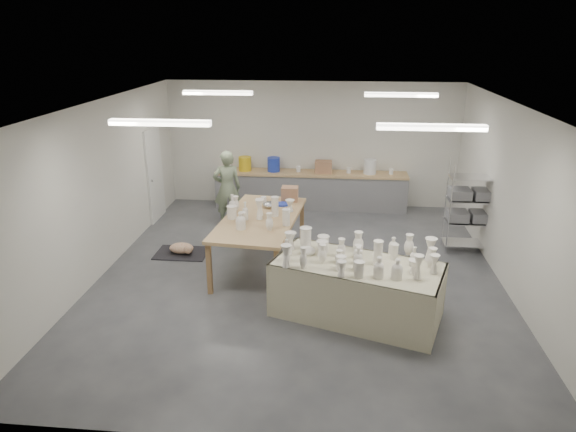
# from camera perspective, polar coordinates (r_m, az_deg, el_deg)

# --- Properties ---
(room) EXTENTS (8.00, 8.02, 3.00)m
(room) POSITION_cam_1_polar(r_m,az_deg,el_deg) (8.61, 0.68, 6.11)
(room) COLOR #424449
(room) RESTS_ON ground
(back_counter) EXTENTS (4.60, 0.60, 1.24)m
(back_counter) POSITION_cam_1_polar(r_m,az_deg,el_deg) (12.49, 2.48, 3.06)
(back_counter) COLOR tan
(back_counter) RESTS_ON ground
(wire_shelf) EXTENTS (0.88, 0.48, 1.80)m
(wire_shelf) POSITION_cam_1_polar(r_m,az_deg,el_deg) (10.50, 19.59, 1.03)
(wire_shelf) COLOR silver
(wire_shelf) RESTS_ON ground
(drying_table) EXTENTS (2.70, 1.93, 1.24)m
(drying_table) POSITION_cam_1_polar(r_m,az_deg,el_deg) (7.86, 7.62, -7.88)
(drying_table) COLOR olive
(drying_table) RESTS_ON ground
(work_table) EXTENTS (1.51, 2.65, 1.32)m
(work_table) POSITION_cam_1_polar(r_m,az_deg,el_deg) (9.28, -2.94, -0.05)
(work_table) COLOR tan
(work_table) RESTS_ON ground
(rug) EXTENTS (1.00, 0.70, 0.02)m
(rug) POSITION_cam_1_polar(r_m,az_deg,el_deg) (10.27, -11.71, -4.05)
(rug) COLOR black
(rug) RESTS_ON ground
(cat) EXTENTS (0.54, 0.43, 0.20)m
(cat) POSITION_cam_1_polar(r_m,az_deg,el_deg) (10.20, -11.66, -3.52)
(cat) COLOR white
(cat) RESTS_ON rug
(potter) EXTENTS (0.71, 0.57, 1.69)m
(potter) POSITION_cam_1_polar(r_m,az_deg,el_deg) (11.36, -6.76, 3.09)
(potter) COLOR gray
(potter) RESTS_ON ground
(red_stool) EXTENTS (0.41, 0.41, 0.32)m
(red_stool) POSITION_cam_1_polar(r_m,az_deg,el_deg) (11.78, -6.38, 0.85)
(red_stool) COLOR #A81821
(red_stool) RESTS_ON ground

